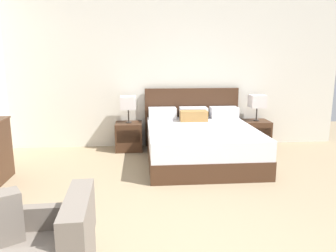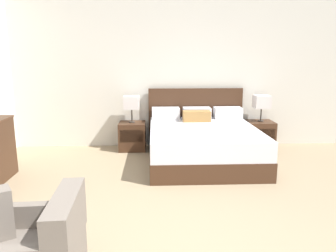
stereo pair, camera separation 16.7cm
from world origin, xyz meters
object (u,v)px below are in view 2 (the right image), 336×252
object	(u,v)px
bed	(202,142)
table_lamp_left	(132,103)
table_lamp_right	(262,102)
nightstand_left	(132,136)
nightstand_right	(260,135)

from	to	relation	value
bed	table_lamp_left	bearing A→B (deg)	149.22
table_lamp_left	table_lamp_right	world-z (taller)	same
bed	table_lamp_right	bearing A→B (deg)	30.76
bed	table_lamp_right	size ratio (longest dim) A/B	4.19
nightstand_left	table_lamp_right	distance (m)	2.43
bed	table_lamp_left	xyz separation A→B (m)	(-1.18, 0.70, 0.55)
bed	table_lamp_left	size ratio (longest dim) A/B	4.19
nightstand_left	table_lamp_right	world-z (taller)	table_lamp_right
nightstand_right	table_lamp_right	xyz separation A→B (m)	(0.00, 0.00, 0.61)
table_lamp_right	table_lamp_left	bearing A→B (deg)	180.00
bed	nightstand_left	size ratio (longest dim) A/B	3.99
nightstand_left	table_lamp_right	size ratio (longest dim) A/B	1.05
bed	nightstand_right	bearing A→B (deg)	30.71
nightstand_right	bed	bearing A→B (deg)	-149.29
nightstand_left	table_lamp_right	xyz separation A→B (m)	(2.35, 0.00, 0.61)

